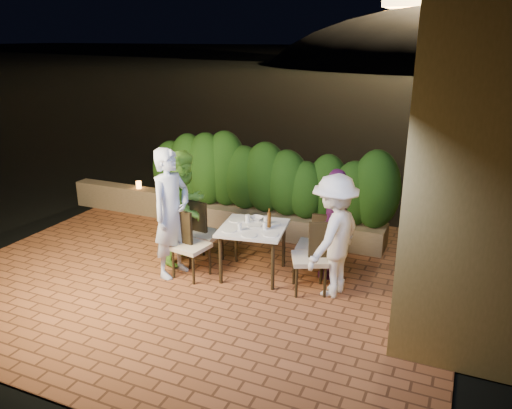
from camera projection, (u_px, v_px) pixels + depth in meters
The scene contains 31 objects.
ground at pixel (188, 288), 6.94m from camera, with size 400.00×400.00×0.00m, color black.
terrace_floor at pixel (206, 277), 7.39m from camera, with size 7.00×6.00×0.15m, color brown.
building_wall at pixel (497, 101), 6.51m from camera, with size 1.60×5.00×5.00m, color olive.
window_pane at pixel (427, 141), 6.53m from camera, with size 0.08×1.00×1.40m, color black.
window_frame at pixel (426, 141), 6.53m from camera, with size 0.06×1.15×1.55m, color black.
planter at pixel (265, 222), 8.79m from camera, with size 4.20×0.55×0.40m, color #75654A.
hedge at pixel (265, 181), 8.55m from camera, with size 4.00×0.70×1.10m, color #173A0F, non-canonical shape.
parapet at pixel (126, 198), 9.91m from camera, with size 2.20×0.30×0.50m, color #75654A.
hill at pixel (463, 101), 59.58m from camera, with size 52.00×40.00×22.00m, color black.
dining_table at pixel (253, 251), 7.18m from camera, with size 0.90×0.90×0.75m, color white, non-canonical shape.
plate_nw at pixel (229, 230), 6.91m from camera, with size 0.20×0.20×0.01m, color white.
plate_sw at pixel (237, 220), 7.30m from camera, with size 0.24×0.24×0.01m, color white.
plate_ne at pixel (271, 234), 6.76m from camera, with size 0.21×0.21×0.01m, color white.
plate_se at pixel (273, 223), 7.17m from camera, with size 0.19×0.19×0.01m, color white.
plate_centre at pixel (254, 225), 7.08m from camera, with size 0.21×0.21×0.01m, color white.
plate_front at pixel (249, 235), 6.74m from camera, with size 0.21×0.21×0.01m, color white.
glass_nw at pixel (240, 226), 6.92m from camera, with size 0.06×0.06×0.10m, color silver.
glass_sw at pixel (247, 219), 7.20m from camera, with size 0.07×0.07×0.11m, color silver.
glass_ne at pixel (265, 226), 6.94m from camera, with size 0.06×0.06×0.11m, color silver.
glass_se at pixel (266, 220), 7.13m from camera, with size 0.07×0.07×0.12m, color silver.
beer_bottle at pixel (269, 218), 6.99m from camera, with size 0.05×0.05×0.28m, color #4D2C0C, non-canonical shape.
bowl at pixel (257, 218), 7.31m from camera, with size 0.19×0.19×0.05m, color white.
chair_left_front at pixel (191, 245), 7.09m from camera, with size 0.45×0.45×0.97m, color black, non-canonical shape.
chair_left_back at pixel (206, 233), 7.56m from camera, with size 0.44×0.44×0.95m, color black, non-canonical shape.
chair_right_front at pixel (310, 257), 6.68m from camera, with size 0.46×0.46×1.00m, color black, non-canonical shape.
chair_right_back at pixel (313, 244), 7.16m from camera, with size 0.43×0.43×0.94m, color black, non-canonical shape.
diner_blue at pixel (171, 213), 7.03m from camera, with size 0.68×0.45×1.88m, color silver.
diner_green at pixel (186, 207), 7.50m from camera, with size 0.84×0.66×1.73m, color #6AB739.
diner_white at pixel (334, 236), 6.51m from camera, with size 1.07×0.62×1.66m, color white.
diner_purple at pixel (336, 224), 7.02m from camera, with size 0.94×0.39×1.60m, color #662267.
parapet_lamp at pixel (139, 185), 9.68m from camera, with size 0.10×0.10×0.14m, color orange.
Camera 1 is at (3.34, -5.31, 3.31)m, focal length 35.00 mm.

